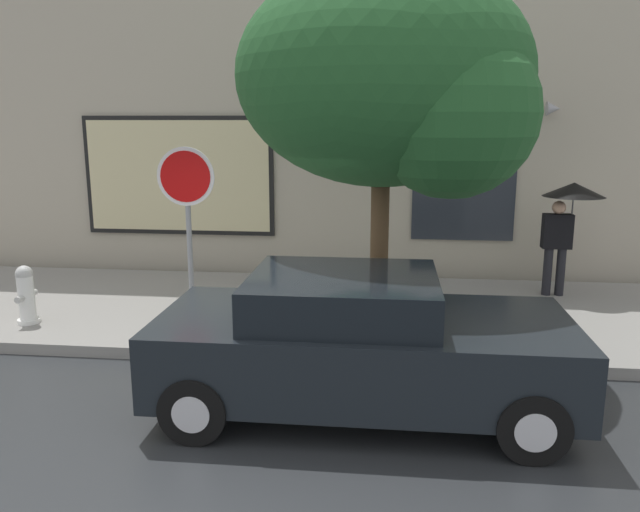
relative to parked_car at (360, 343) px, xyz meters
name	(u,v)px	position (x,y,z in m)	size (l,w,h in m)	color
ground_plane	(230,400)	(-1.37, 0.04, -0.71)	(60.00, 60.00, 0.00)	#282B2D
sidewalk	(279,310)	(-1.37, 3.04, -0.63)	(20.00, 4.00, 0.15)	gray
building_facade	(300,88)	(-1.39, 5.53, 2.77)	(20.00, 0.67, 7.00)	#B2A893
parked_car	(360,343)	(0.00, 0.00, 0.00)	(4.11, 1.94, 1.41)	black
fire_hydrant	(26,295)	(-4.69, 1.83, -0.15)	(0.30, 0.44, 0.82)	white
pedestrian_with_umbrella	(568,207)	(3.05, 4.12, 0.88)	(0.95, 0.95, 1.82)	black
street_tree	(397,83)	(0.31, 1.70, 2.63)	(3.54, 3.01, 4.61)	#4C3823
stop_sign	(187,202)	(-2.35, 1.86, 1.16)	(0.76, 0.10, 2.43)	gray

